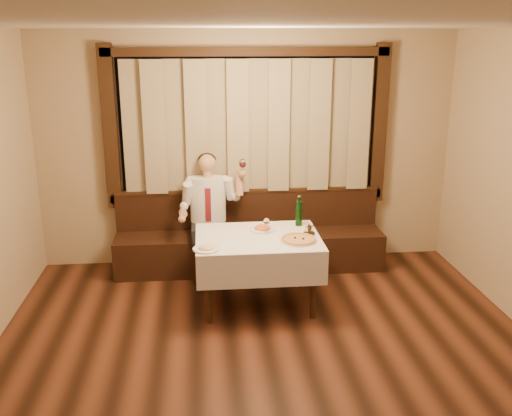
{
  "coord_description": "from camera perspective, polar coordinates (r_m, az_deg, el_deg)",
  "views": [
    {
      "loc": [
        -0.55,
        -3.77,
        2.74
      ],
      "look_at": [
        0.0,
        1.9,
        1.0
      ],
      "focal_mm": 40.0,
      "sensor_mm": 36.0,
      "label": 1
    }
  ],
  "objects": [
    {
      "name": "green_bottle",
      "position": [
        6.15,
        4.31,
        -0.49
      ],
      "size": [
        0.07,
        0.07,
        0.33
      ],
      "rotation": [
        0.0,
        0.0,
        -0.42
      ],
      "color": "#0D3F0F",
      "rests_on": "dining_table"
    },
    {
      "name": "pasta_red",
      "position": [
        6.02,
        0.65,
        -1.86
      ],
      "size": [
        0.28,
        0.28,
        0.1
      ],
      "rotation": [
        0.0,
        0.0,
        -0.38
      ],
      "color": "white",
      "rests_on": "dining_table"
    },
    {
      "name": "room",
      "position": [
        4.93,
        1.03,
        2.42
      ],
      "size": [
        5.01,
        6.01,
        2.81
      ],
      "color": "black",
      "rests_on": "ground"
    },
    {
      "name": "banquette",
      "position": [
        6.95,
        -0.65,
        -3.47
      ],
      "size": [
        3.2,
        0.61,
        0.94
      ],
      "color": "black",
      "rests_on": "ground"
    },
    {
      "name": "pizza",
      "position": [
        5.72,
        4.29,
        -3.16
      ],
      "size": [
        0.37,
        0.37,
        0.04
      ],
      "rotation": [
        0.0,
        0.0,
        -0.04
      ],
      "color": "white",
      "rests_on": "dining_table"
    },
    {
      "name": "cruet_caddy",
      "position": [
        5.89,
        5.34,
        -2.33
      ],
      "size": [
        0.11,
        0.07,
        0.12
      ],
      "rotation": [
        0.0,
        0.0,
        0.18
      ],
      "color": "black",
      "rests_on": "dining_table"
    },
    {
      "name": "seated_man",
      "position": [
        6.68,
        -4.75,
        0.29
      ],
      "size": [
        0.79,
        0.59,
        1.43
      ],
      "color": "black",
      "rests_on": "ground"
    },
    {
      "name": "table_wine_glass",
      "position": [
        5.88,
        1.06,
        -1.44
      ],
      "size": [
        0.06,
        0.06,
        0.17
      ],
      "rotation": [
        0.0,
        0.0,
        -0.05
      ],
      "color": "white",
      "rests_on": "dining_table"
    },
    {
      "name": "pasta_cream",
      "position": [
        5.5,
        -4.99,
        -3.82
      ],
      "size": [
        0.26,
        0.26,
        0.09
      ],
      "rotation": [
        0.0,
        0.0,
        0.15
      ],
      "color": "white",
      "rests_on": "dining_table"
    },
    {
      "name": "dining_table",
      "position": [
        5.88,
        0.19,
        -3.82
      ],
      "size": [
        1.27,
        0.97,
        0.76
      ],
      "color": "black",
      "rests_on": "ground"
    }
  ]
}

